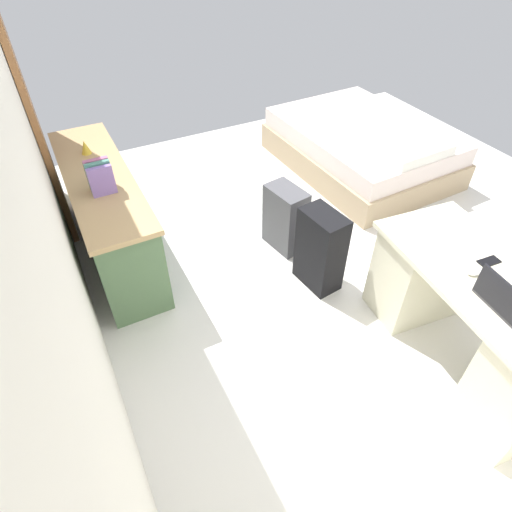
{
  "coord_description": "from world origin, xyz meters",
  "views": [
    {
      "loc": [
        -2.11,
        1.97,
        2.48
      ],
      "look_at": [
        -0.25,
        1.0,
        0.6
      ],
      "focal_mm": 30.06,
      "sensor_mm": 36.0,
      "label": 1
    }
  ],
  "objects_px": {
    "bed": "(361,147)",
    "figurine_small": "(85,147)",
    "suitcase_spare_grey": "(285,218)",
    "cell_phone_by_mouse": "(489,261)",
    "computer_mouse": "(475,272)",
    "laptop": "(506,301)",
    "desk": "(471,319)",
    "credenza": "(108,215)",
    "suitcase_black": "(320,250)"
  },
  "relations": [
    {
      "from": "figurine_small",
      "to": "suitcase_spare_grey",
      "type": "bearing_deg",
      "value": -126.0
    },
    {
      "from": "laptop",
      "to": "cell_phone_by_mouse",
      "type": "distance_m",
      "value": 0.37
    },
    {
      "from": "bed",
      "to": "computer_mouse",
      "type": "bearing_deg",
      "value": 155.32
    },
    {
      "from": "laptop",
      "to": "suitcase_black",
      "type": "bearing_deg",
      "value": 14.49
    },
    {
      "from": "figurine_small",
      "to": "laptop",
      "type": "bearing_deg",
      "value": -148.56
    },
    {
      "from": "credenza",
      "to": "suitcase_black",
      "type": "bearing_deg",
      "value": -130.12
    },
    {
      "from": "laptop",
      "to": "cell_phone_by_mouse",
      "type": "relative_size",
      "value": 2.45
    },
    {
      "from": "credenza",
      "to": "computer_mouse",
      "type": "bearing_deg",
      "value": -140.45
    },
    {
      "from": "cell_phone_by_mouse",
      "to": "desk",
      "type": "bearing_deg",
      "value": 140.68
    },
    {
      "from": "laptop",
      "to": "suitcase_spare_grey",
      "type": "bearing_deg",
      "value": 10.33
    },
    {
      "from": "desk",
      "to": "suitcase_black",
      "type": "bearing_deg",
      "value": 22.5
    },
    {
      "from": "suitcase_spare_grey",
      "to": "figurine_small",
      "type": "bearing_deg",
      "value": 44.82
    },
    {
      "from": "bed",
      "to": "computer_mouse",
      "type": "relative_size",
      "value": 19.48
    },
    {
      "from": "suitcase_spare_grey",
      "to": "cell_phone_by_mouse",
      "type": "height_order",
      "value": "cell_phone_by_mouse"
    },
    {
      "from": "desk",
      "to": "figurine_small",
      "type": "height_order",
      "value": "figurine_small"
    },
    {
      "from": "credenza",
      "to": "figurine_small",
      "type": "relative_size",
      "value": 16.36
    },
    {
      "from": "credenza",
      "to": "figurine_small",
      "type": "bearing_deg",
      "value": 0.24
    },
    {
      "from": "suitcase_black",
      "to": "figurine_small",
      "type": "relative_size",
      "value": 6.04
    },
    {
      "from": "desk",
      "to": "suitcase_spare_grey",
      "type": "xyz_separation_m",
      "value": [
        1.56,
        0.43,
        -0.1
      ]
    },
    {
      "from": "bed",
      "to": "suitcase_spare_grey",
      "type": "bearing_deg",
      "value": 118.87
    },
    {
      "from": "credenza",
      "to": "figurine_small",
      "type": "xyz_separation_m",
      "value": [
        0.37,
        0.0,
        0.44
      ]
    },
    {
      "from": "cell_phone_by_mouse",
      "to": "figurine_small",
      "type": "height_order",
      "value": "figurine_small"
    },
    {
      "from": "computer_mouse",
      "to": "figurine_small",
      "type": "relative_size",
      "value": 0.91
    },
    {
      "from": "suitcase_spare_grey",
      "to": "computer_mouse",
      "type": "bearing_deg",
      "value": -174.56
    },
    {
      "from": "cell_phone_by_mouse",
      "to": "bed",
      "type": "bearing_deg",
      "value": -16.8
    },
    {
      "from": "bed",
      "to": "credenza",
      "type": "bearing_deg",
      "value": 93.72
    },
    {
      "from": "computer_mouse",
      "to": "desk",
      "type": "bearing_deg",
      "value": -143.77
    },
    {
      "from": "laptop",
      "to": "computer_mouse",
      "type": "bearing_deg",
      "value": -15.4
    },
    {
      "from": "credenza",
      "to": "cell_phone_by_mouse",
      "type": "distance_m",
      "value": 2.81
    },
    {
      "from": "credenza",
      "to": "laptop",
      "type": "distance_m",
      "value": 2.89
    },
    {
      "from": "desk",
      "to": "computer_mouse",
      "type": "relative_size",
      "value": 15.04
    },
    {
      "from": "desk",
      "to": "bed",
      "type": "relative_size",
      "value": 0.77
    },
    {
      "from": "desk",
      "to": "suitcase_black",
      "type": "distance_m",
      "value": 1.13
    },
    {
      "from": "computer_mouse",
      "to": "cell_phone_by_mouse",
      "type": "xyz_separation_m",
      "value": [
        0.03,
        -0.16,
        -0.01
      ]
    },
    {
      "from": "computer_mouse",
      "to": "suitcase_black",
      "type": "bearing_deg",
      "value": 28.19
    },
    {
      "from": "figurine_small",
      "to": "credenza",
      "type": "bearing_deg",
      "value": -179.76
    },
    {
      "from": "suitcase_black",
      "to": "desk",
      "type": "bearing_deg",
      "value": -164.07
    },
    {
      "from": "bed",
      "to": "suitcase_spare_grey",
      "type": "xyz_separation_m",
      "value": [
        -0.79,
        1.43,
        0.04
      ]
    },
    {
      "from": "credenza",
      "to": "figurine_small",
      "type": "height_order",
      "value": "figurine_small"
    },
    {
      "from": "laptop",
      "to": "computer_mouse",
      "type": "height_order",
      "value": "laptop"
    },
    {
      "from": "credenza",
      "to": "cell_phone_by_mouse",
      "type": "height_order",
      "value": "credenza"
    },
    {
      "from": "suitcase_black",
      "to": "computer_mouse",
      "type": "xyz_separation_m",
      "value": [
        -0.96,
        -0.38,
        0.42
      ]
    },
    {
      "from": "laptop",
      "to": "bed",
      "type": "bearing_deg",
      "value": -23.8
    },
    {
      "from": "bed",
      "to": "figurine_small",
      "type": "relative_size",
      "value": 17.71
    },
    {
      "from": "desk",
      "to": "figurine_small",
      "type": "distance_m",
      "value": 3.12
    },
    {
      "from": "cell_phone_by_mouse",
      "to": "laptop",
      "type": "bearing_deg",
      "value": 145.94
    },
    {
      "from": "laptop",
      "to": "figurine_small",
      "type": "bearing_deg",
      "value": 31.44
    },
    {
      "from": "laptop",
      "to": "computer_mouse",
      "type": "xyz_separation_m",
      "value": [
        0.25,
        -0.07,
        -0.03
      ]
    },
    {
      "from": "computer_mouse",
      "to": "figurine_small",
      "type": "bearing_deg",
      "value": 41.5
    },
    {
      "from": "bed",
      "to": "suitcase_black",
      "type": "height_order",
      "value": "suitcase_black"
    }
  ]
}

